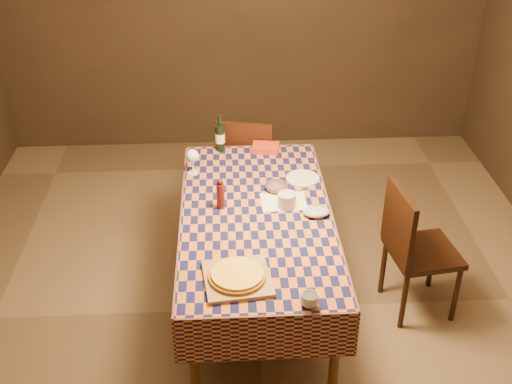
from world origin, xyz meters
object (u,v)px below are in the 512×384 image
pizza (237,275)px  bowl (276,187)px  chair_right (413,245)px  white_plate (303,178)px  wine_bottle (220,137)px  dining_table (256,224)px  cutting_board (237,279)px  chair_far (247,164)px

pizza → bowl: size_ratio=2.61×
chair_right → white_plate: bearing=146.3°
wine_bottle → white_plate: bearing=-39.7°
wine_bottle → dining_table: bearing=-76.0°
dining_table → bowl: bowl is taller
dining_table → chair_right: bearing=-2.0°
cutting_board → pizza: pizza is taller
cutting_board → wine_bottle: (-0.08, 1.50, 0.09)m
pizza → bowl: 0.95m
dining_table → chair_far: bearing=90.7°
pizza → chair_right: 1.31m
dining_table → bowl: 0.33m
wine_bottle → chair_far: (0.20, 0.21, -0.35)m
dining_table → cutting_board: bearing=-102.2°
bowl → chair_right: (0.86, -0.31, -0.27)m
dining_table → wine_bottle: bearing=104.0°
cutting_board → wine_bottle: 1.50m
white_plate → wine_bottle: bearing=140.3°
pizza → chair_far: 1.74m
bowl → chair_right: bearing=-19.9°
pizza → wine_bottle: bearing=93.0°
cutting_board → chair_far: chair_far is taller
chair_right → dining_table: bearing=178.0°
dining_table → cutting_board: cutting_board is taller
bowl → chair_far: chair_far is taller
cutting_board → dining_table: bearing=77.8°
dining_table → pizza: 0.66m
wine_bottle → chair_right: bearing=-36.5°
pizza → white_plate: size_ratio=1.70×
wine_bottle → chair_right: (1.22, -0.90, -0.35)m
chair_far → dining_table: bearing=-89.3°
white_plate → chair_right: (0.67, -0.44, -0.25)m
dining_table → white_plate: size_ratio=8.18×
dining_table → pizza: (-0.14, -0.63, 0.11)m
dining_table → white_plate: 0.53m
cutting_board → white_plate: cutting_board is taller
white_plate → chair_far: chair_far is taller
dining_table → bowl: size_ratio=12.56×
cutting_board → chair_right: chair_right is taller
chair_far → chair_right: size_ratio=1.00×
white_plate → dining_table: bearing=-129.3°
wine_bottle → chair_right: size_ratio=0.30×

